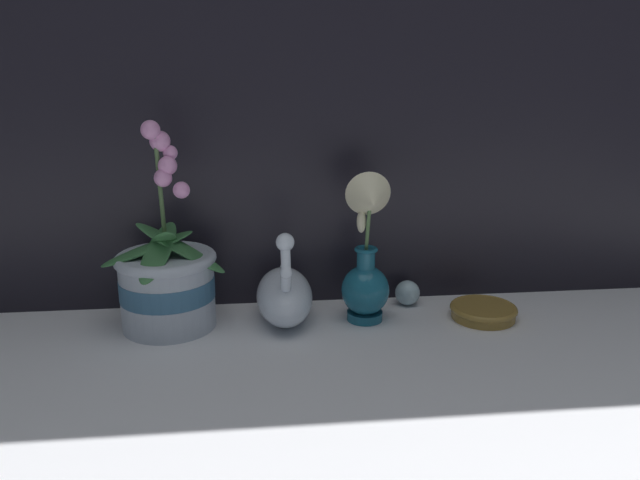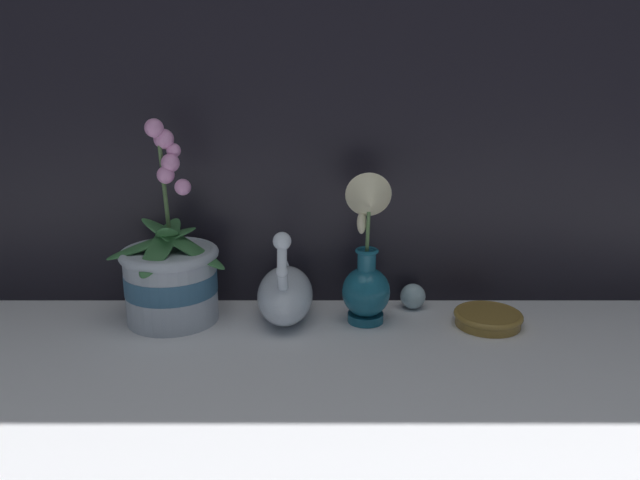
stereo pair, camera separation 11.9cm
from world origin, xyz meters
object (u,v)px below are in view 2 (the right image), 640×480
(orchid_potted_plant, at_px, (170,275))
(glass_sphere, at_px, (412,296))
(swan_figurine, at_px, (285,292))
(blue_vase, at_px, (366,266))
(amber_dish, at_px, (487,317))

(orchid_potted_plant, relative_size, glass_sphere, 7.53)
(swan_figurine, relative_size, blue_vase, 0.69)
(orchid_potted_plant, height_order, glass_sphere, orchid_potted_plant)
(swan_figurine, height_order, amber_dish, swan_figurine)
(orchid_potted_plant, height_order, swan_figurine, orchid_potted_plant)
(orchid_potted_plant, distance_m, swan_figurine, 0.23)
(orchid_potted_plant, bearing_deg, swan_figurine, 1.13)
(amber_dish, bearing_deg, swan_figurine, 175.47)
(glass_sphere, bearing_deg, orchid_potted_plant, -173.11)
(swan_figurine, relative_size, glass_sphere, 3.91)
(swan_figurine, bearing_deg, glass_sphere, 11.70)
(glass_sphere, bearing_deg, blue_vase, -142.70)
(swan_figurine, relative_size, amber_dish, 1.56)
(amber_dish, bearing_deg, blue_vase, 178.27)
(glass_sphere, distance_m, amber_dish, 0.16)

